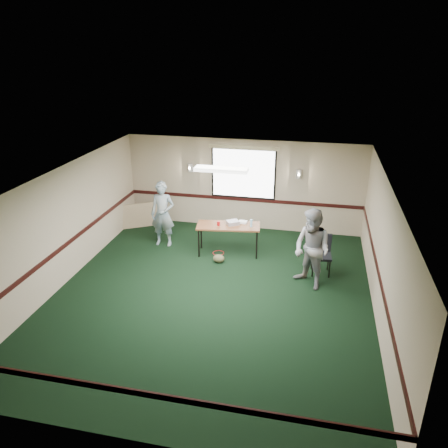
% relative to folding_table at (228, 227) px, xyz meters
% --- Properties ---
extents(ground, '(8.00, 8.00, 0.00)m').
position_rel_folding_table_xyz_m(ground, '(0.06, -2.13, -0.76)').
color(ground, black).
rests_on(ground, ground).
extents(room_shell, '(8.00, 8.02, 8.00)m').
position_rel_folding_table_xyz_m(room_shell, '(0.06, -0.00, 0.82)').
color(room_shell, tan).
rests_on(room_shell, ground).
extents(folding_table, '(1.72, 0.88, 0.82)m').
position_rel_folding_table_xyz_m(folding_table, '(0.00, 0.00, 0.00)').
color(folding_table, '#512417').
rests_on(folding_table, ground).
extents(projector, '(0.39, 0.37, 0.10)m').
position_rel_folding_table_xyz_m(projector, '(0.10, 0.08, 0.11)').
color(projector, '#98979F').
rests_on(projector, folding_table).
extents(game_console, '(0.22, 0.18, 0.05)m').
position_rel_folding_table_xyz_m(game_console, '(0.35, 0.23, 0.09)').
color(game_console, white).
rests_on(game_console, folding_table).
extents(red_cup, '(0.08, 0.08, 0.11)m').
position_rel_folding_table_xyz_m(red_cup, '(-0.25, -0.07, 0.12)').
color(red_cup, '#AF0B0E').
rests_on(red_cup, folding_table).
extents(water_bottle, '(0.06, 0.06, 0.20)m').
position_rel_folding_table_xyz_m(water_bottle, '(0.60, 0.01, 0.16)').
color(water_bottle, '#7CB3CB').
rests_on(water_bottle, folding_table).
extents(duffel_bag, '(0.36, 0.32, 0.21)m').
position_rel_folding_table_xyz_m(duffel_bag, '(-0.13, -0.56, -0.66)').
color(duffel_bag, '#4B482B').
rests_on(duffel_bag, ground).
extents(cable_coil, '(0.35, 0.35, 0.02)m').
position_rel_folding_table_xyz_m(cable_coil, '(-0.26, -0.06, -0.75)').
color(cable_coil, red).
rests_on(cable_coil, ground).
extents(folded_table, '(1.32, 0.91, 0.72)m').
position_rel_folding_table_xyz_m(folded_table, '(-2.94, 1.29, -0.40)').
color(folded_table, tan).
rests_on(folded_table, ground).
extents(conference_chair, '(0.50, 0.52, 0.96)m').
position_rel_folding_table_xyz_m(conference_chair, '(2.42, -0.49, -0.20)').
color(conference_chair, black).
rests_on(conference_chair, ground).
extents(person_left, '(0.68, 0.45, 1.82)m').
position_rel_folding_table_xyz_m(person_left, '(-1.87, 0.18, 0.15)').
color(person_left, '#40678D').
rests_on(person_left, ground).
extents(person_right, '(1.16, 1.14, 1.88)m').
position_rel_folding_table_xyz_m(person_right, '(2.18, -1.24, 0.18)').
color(person_right, '#718EB0').
rests_on(person_right, ground).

